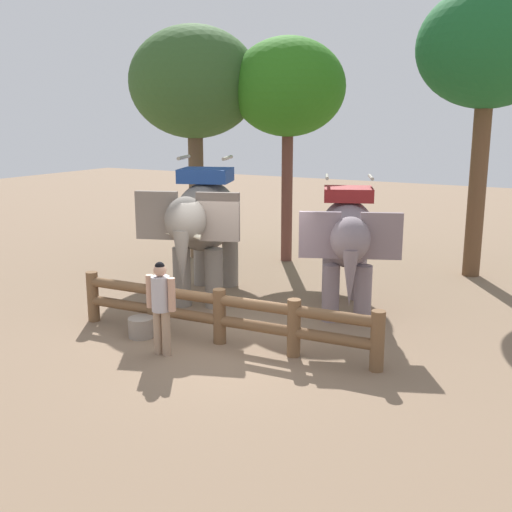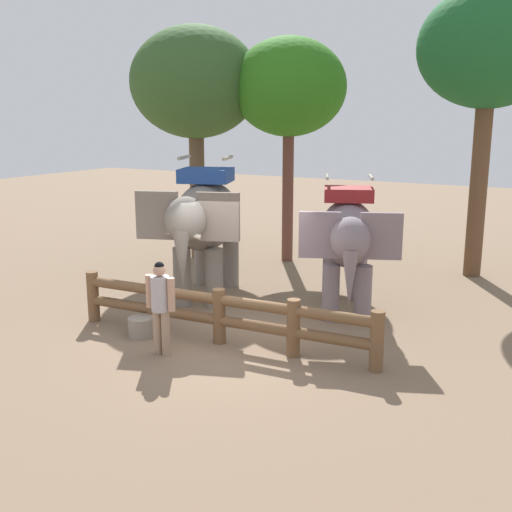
# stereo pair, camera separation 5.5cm
# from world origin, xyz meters

# --- Properties ---
(ground_plane) EXTENTS (60.00, 60.00, 0.00)m
(ground_plane) POSITION_xyz_m (0.00, 0.00, 0.00)
(ground_plane) COLOR #80674F
(log_fence) EXTENTS (6.23, 0.57, 1.05)m
(log_fence) POSITION_xyz_m (0.00, -0.18, 0.60)
(log_fence) COLOR brown
(log_fence) RESTS_ON ground
(elephant_near_left) EXTENTS (2.74, 3.93, 3.30)m
(elephant_near_left) POSITION_xyz_m (-1.87, 2.16, 1.85)
(elephant_near_left) COLOR gray
(elephant_near_left) RESTS_ON ground
(elephant_center) EXTENTS (2.57, 3.51, 2.96)m
(elephant_center) POSITION_xyz_m (1.41, 2.71, 1.66)
(elephant_center) COLOR gray
(elephant_center) RESTS_ON ground
(tourist_woman_in_black) EXTENTS (0.60, 0.34, 1.71)m
(tourist_woman_in_black) POSITION_xyz_m (-0.60, -1.16, 0.99)
(tourist_woman_in_black) COLOR tan
(tourist_woman_in_black) RESTS_ON ground
(tree_far_left) EXTENTS (3.22, 3.22, 6.35)m
(tree_far_left) POSITION_xyz_m (-1.91, 6.57, 4.94)
(tree_far_left) COLOR brown
(tree_far_left) RESTS_ON ground
(tree_back_center) EXTENTS (3.55, 3.55, 7.37)m
(tree_back_center) POSITION_xyz_m (3.22, 7.38, 5.78)
(tree_back_center) COLOR brown
(tree_back_center) RESTS_ON ground
(tree_far_right) EXTENTS (3.73, 3.73, 6.71)m
(tree_far_right) POSITION_xyz_m (-4.47, 5.69, 5.08)
(tree_far_right) COLOR brown
(tree_far_right) RESTS_ON ground
(feed_bucket) EXTENTS (0.50, 0.50, 0.38)m
(feed_bucket) POSITION_xyz_m (-1.51, -0.63, 0.19)
(feed_bucket) COLOR gray
(feed_bucket) RESTS_ON ground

